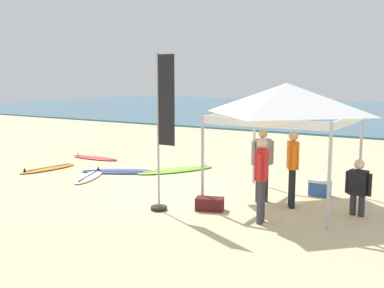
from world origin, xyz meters
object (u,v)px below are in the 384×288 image
Objects in this scene: surfboard_navy at (123,171)px; banner_flag at (163,139)px; surfboard_red at (95,158)px; person_black at (358,185)px; surfboard_lime at (176,170)px; surfboard_white at (89,176)px; cooler_box at (320,188)px; canopy_tent at (287,99)px; surfboard_orange at (48,168)px; person_orange at (293,164)px; person_grey at (262,160)px; gear_bag_near_tent at (210,204)px; person_red at (261,174)px.

surfboard_navy is 0.75× the size of banner_flag.
surfboard_red is 9.75m from person_black.
banner_flag is (2.13, -3.70, 1.54)m from surfboard_lime.
surfboard_navy is 1.13m from surfboard_white.
surfboard_red is 8.41m from cooler_box.
canopy_tent is 1.48× the size of surfboard_white.
surfboard_lime is at bearing 52.45° from surfboard_white.
surfboard_lime is (1.27, 1.04, -0.00)m from surfboard_navy.
surfboard_orange is 4.04× the size of cooler_box.
surfboard_orange is 1.03× the size of surfboard_white.
surfboard_orange is at bearing -151.34° from surfboard_lime.
surfboard_white is at bearing -166.82° from cooler_box.
person_orange is (4.40, -1.97, 0.95)m from surfboard_lime.
surfboard_red is 7.74m from person_grey.
gear_bag_near_tent reaches higher than surfboard_orange.
person_black is (1.39, 0.11, -0.33)m from person_orange.
gear_bag_near_tent reaches higher than surfboard_lime.
surfboard_navy is 1.26× the size of surfboard_orange.
surfboard_orange is 1.68× the size of person_black.
gear_bag_near_tent is at bearing -12.62° from surfboard_white.
person_red is 1.43× the size of person_black.
banner_flag reaches higher than canopy_tent.
cooler_box is at bearing -7.84° from surfboard_lime.
surfboard_white is 3.91× the size of cooler_box.
canopy_tent reaches higher than cooler_box.
person_red and person_orange have the same top height.
surfboard_orange is (-3.57, -1.95, 0.00)m from surfboard_lime.
surfboard_white is 1.14× the size of person_grey.
canopy_tent is at bearing 5.03° from surfboard_white.
person_red is (4.25, -3.35, 0.95)m from surfboard_lime.
banner_flag is at bearing -153.28° from person_black.
person_red is at bearing -9.20° from gear_bag_near_tent.
surfboard_red is at bearing 173.69° from cooler_box.
surfboard_navy is at bearing 141.93° from banner_flag.
person_orange is 0.74m from person_grey.
person_black is at bearing 1.99° from surfboard_white.
surfboard_lime is at bearing 119.87° from banner_flag.
surfboard_red and surfboard_lime have the same top height.
surfboard_orange and surfboard_white have the same top height.
banner_flag reaches higher than surfboard_lime.
surfboard_lime is 4.54m from banner_flag.
banner_flag is at bearing -146.40° from gear_bag_near_tent.
cooler_box is (0.40, 2.71, -0.79)m from person_red.
surfboard_white is at bearing -178.60° from person_orange.
banner_flag is (-1.54, -1.79, 0.59)m from person_grey.
person_grey is (7.36, -2.19, 0.95)m from surfboard_red.
person_black reaches higher than surfboard_red.
canopy_tent is at bearing -6.06° from surfboard_navy.
person_red is (5.53, -2.31, 0.95)m from surfboard_navy.
person_grey is (5.29, 0.20, 0.95)m from surfboard_white.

